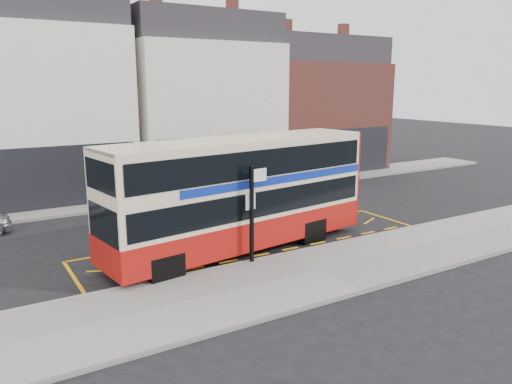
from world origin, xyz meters
TOP-DOWN VIEW (x-y plane):
  - ground at (0.00, 0.00)m, footprint 120.00×120.00m
  - pavement at (0.00, -2.30)m, footprint 40.00×4.00m
  - kerb at (0.00, -0.38)m, footprint 40.00×0.15m
  - far_pavement at (0.00, 11.00)m, footprint 50.00×3.00m
  - road_markings at (0.00, 1.60)m, footprint 14.00×3.40m
  - terrace_left at (-5.50, 14.99)m, footprint 8.00×8.01m
  - terrace_green_shop at (3.50, 14.99)m, footprint 9.00×8.01m
  - terrace_right at (12.50, 14.99)m, footprint 9.00×8.01m
  - double_decker_bus at (-0.98, 1.12)m, footprint 10.80×3.86m
  - bus_stop_post at (-1.44, -0.49)m, footprint 0.83×0.16m
  - car_grey at (0.61, 8.43)m, footprint 4.71×2.37m
  - car_white at (7.88, 8.21)m, footprint 5.21×2.54m
  - street_tree_right at (7.49, 12.42)m, footprint 2.14×2.14m

SIDE VIEW (x-z plane):
  - ground at x=0.00m, z-range 0.00..0.00m
  - road_markings at x=0.00m, z-range 0.00..0.01m
  - pavement at x=0.00m, z-range 0.00..0.15m
  - kerb at x=0.00m, z-range 0.00..0.15m
  - far_pavement at x=0.00m, z-range 0.00..0.15m
  - car_white at x=7.88m, z-range 0.00..1.46m
  - car_grey at x=0.61m, z-range 0.00..1.48m
  - bus_stop_post at x=-1.44m, z-range 0.46..3.78m
  - double_decker_bus at x=-0.98m, z-range 0.11..4.33m
  - street_tree_right at x=7.49m, z-range 0.83..5.45m
  - terrace_right at x=12.50m, z-range -0.58..9.72m
  - terrace_green_shop at x=3.50m, z-range -0.58..10.72m
  - terrace_left at x=-5.50m, z-range -0.58..11.22m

